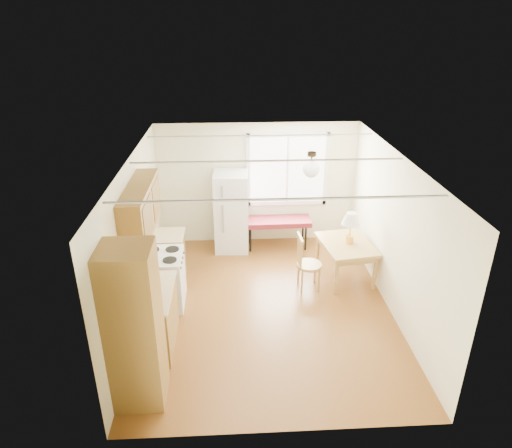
{
  "coord_description": "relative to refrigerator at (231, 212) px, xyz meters",
  "views": [
    {
      "loc": [
        -0.52,
        -6.26,
        4.36
      ],
      "look_at": [
        -0.13,
        0.76,
        1.15
      ],
      "focal_mm": 32.0,
      "sensor_mm": 36.0,
      "label": 1
    }
  ],
  "objects": [
    {
      "name": "bench",
      "position": [
        0.93,
        0.01,
        -0.26
      ],
      "size": [
        1.34,
        0.52,
        0.62
      ],
      "rotation": [
        0.0,
        0.0,
        0.02
      ],
      "color": "maroon",
      "rests_on": "ground"
    },
    {
      "name": "pendant_light",
      "position": [
        1.24,
        -1.72,
        1.43
      ],
      "size": [
        0.26,
        0.26,
        0.4
      ],
      "color": "#312516",
      "rests_on": "room_shell"
    },
    {
      "name": "chair",
      "position": [
        1.23,
        -1.59,
        -0.23
      ],
      "size": [
        0.44,
        0.44,
        1.0
      ],
      "rotation": [
        0.0,
        0.0,
        0.06
      ],
      "color": "#A07A3D",
      "rests_on": "ground"
    },
    {
      "name": "window_unit",
      "position": [
        1.14,
        0.35,
        0.74
      ],
      "size": [
        1.64,
        0.05,
        1.51
      ],
      "color": "white",
      "rests_on": "room_shell"
    },
    {
      "name": "table_lamp",
      "position": [
        2.08,
        -1.25,
        0.31
      ],
      "size": [
        0.33,
        0.33,
        0.57
      ],
      "rotation": [
        0.0,
        0.0,
        -0.43
      ],
      "color": "gold",
      "rests_on": "dining_table"
    },
    {
      "name": "kettle",
      "position": [
        -1.18,
        -3.12,
        0.18
      ],
      "size": [
        0.12,
        0.12,
        0.22
      ],
      "color": "red",
      "rests_on": "kitchen_run"
    },
    {
      "name": "room_shell",
      "position": [
        0.54,
        -2.12,
        0.44
      ],
      "size": [
        4.6,
        5.6,
        2.62
      ],
      "color": "#593112",
      "rests_on": "ground"
    },
    {
      "name": "coffee_maker",
      "position": [
        -1.18,
        -3.16,
        0.22
      ],
      "size": [
        0.21,
        0.25,
        0.36
      ],
      "rotation": [
        0.0,
        0.0,
        0.13
      ],
      "color": "black",
      "rests_on": "kitchen_run"
    },
    {
      "name": "kitchen_run",
      "position": [
        -1.17,
        -2.75,
        0.03
      ],
      "size": [
        0.65,
        3.4,
        2.2
      ],
      "color": "brown",
      "rests_on": "ground"
    },
    {
      "name": "refrigerator",
      "position": [
        0.0,
        0.0,
        0.0
      ],
      "size": [
        0.69,
        0.71,
        1.61
      ],
      "rotation": [
        0.0,
        0.0,
        -0.04
      ],
      "color": "white",
      "rests_on": "ground"
    },
    {
      "name": "dining_table",
      "position": [
        2.03,
        -1.27,
        -0.21
      ],
      "size": [
        1.0,
        1.23,
        0.7
      ],
      "rotation": [
        0.0,
        0.0,
        0.15
      ],
      "color": "#A07A3D",
      "rests_on": "ground"
    }
  ]
}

